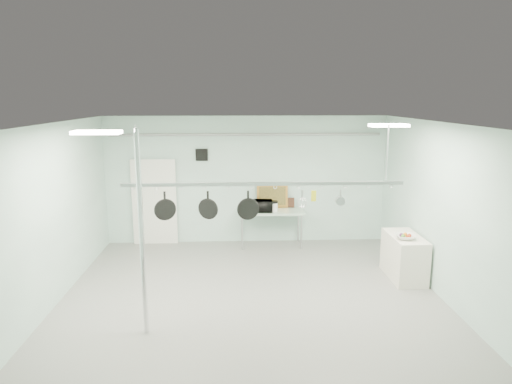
{
  "coord_description": "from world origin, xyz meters",
  "views": [
    {
      "loc": [
        -0.28,
        -7.28,
        3.64
      ],
      "look_at": [
        0.1,
        1.0,
        1.91
      ],
      "focal_mm": 32.0,
      "sensor_mm": 36.0,
      "label": 1
    }
  ],
  "objects_px": {
    "pot_rack": "(264,182)",
    "prep_table": "(271,213)",
    "skillet_left": "(165,206)",
    "skillet_mid": "(208,205)",
    "skillet_right": "(248,205)",
    "coffee_canister": "(274,207)",
    "microwave": "(262,206)",
    "chrome_pole": "(142,235)",
    "side_cabinet": "(404,257)",
    "fruit_bowl": "(405,237)"
  },
  "relations": [
    {
      "from": "coffee_canister",
      "to": "fruit_bowl",
      "type": "distance_m",
      "value": 3.33
    },
    {
      "from": "pot_rack",
      "to": "coffee_canister",
      "type": "height_order",
      "value": "pot_rack"
    },
    {
      "from": "side_cabinet",
      "to": "skillet_mid",
      "type": "bearing_deg",
      "value": -164.23
    },
    {
      "from": "microwave",
      "to": "skillet_left",
      "type": "xyz_separation_m",
      "value": [
        -1.84,
        -3.2,
        0.79
      ]
    },
    {
      "from": "pot_rack",
      "to": "skillet_left",
      "type": "distance_m",
      "value": 1.72
    },
    {
      "from": "skillet_left",
      "to": "coffee_canister",
      "type": "bearing_deg",
      "value": 35.81
    },
    {
      "from": "skillet_right",
      "to": "microwave",
      "type": "bearing_deg",
      "value": 71.51
    },
    {
      "from": "pot_rack",
      "to": "prep_table",
      "type": "bearing_deg",
      "value": 83.09
    },
    {
      "from": "chrome_pole",
      "to": "skillet_mid",
      "type": "bearing_deg",
      "value": 43.34
    },
    {
      "from": "skillet_left",
      "to": "skillet_mid",
      "type": "height_order",
      "value": "same"
    },
    {
      "from": "side_cabinet",
      "to": "coffee_canister",
      "type": "distance_m",
      "value": 3.3
    },
    {
      "from": "prep_table",
      "to": "skillet_right",
      "type": "xyz_separation_m",
      "value": [
        -0.66,
        -3.3,
        1.0
      ]
    },
    {
      "from": "prep_table",
      "to": "skillet_mid",
      "type": "distance_m",
      "value": 3.7
    },
    {
      "from": "side_cabinet",
      "to": "pot_rack",
      "type": "bearing_deg",
      "value": -159.55
    },
    {
      "from": "prep_table",
      "to": "microwave",
      "type": "xyz_separation_m",
      "value": [
        -0.24,
        -0.1,
        0.21
      ]
    },
    {
      "from": "pot_rack",
      "to": "fruit_bowl",
      "type": "bearing_deg",
      "value": 17.17
    },
    {
      "from": "coffee_canister",
      "to": "fruit_bowl",
      "type": "bearing_deg",
      "value": -43.86
    },
    {
      "from": "side_cabinet",
      "to": "skillet_right",
      "type": "bearing_deg",
      "value": -161.1
    },
    {
      "from": "chrome_pole",
      "to": "prep_table",
      "type": "xyz_separation_m",
      "value": [
        2.3,
        4.2,
        -0.77
      ]
    },
    {
      "from": "chrome_pole",
      "to": "microwave",
      "type": "xyz_separation_m",
      "value": [
        2.06,
        4.1,
        -0.55
      ]
    },
    {
      "from": "fruit_bowl",
      "to": "skillet_mid",
      "type": "relative_size",
      "value": 0.77
    },
    {
      "from": "prep_table",
      "to": "skillet_left",
      "type": "height_order",
      "value": "skillet_left"
    },
    {
      "from": "skillet_mid",
      "to": "skillet_right",
      "type": "relative_size",
      "value": 0.98
    },
    {
      "from": "fruit_bowl",
      "to": "skillet_mid",
      "type": "distance_m",
      "value": 4.01
    },
    {
      "from": "chrome_pole",
      "to": "side_cabinet",
      "type": "distance_m",
      "value": 5.37
    },
    {
      "from": "fruit_bowl",
      "to": "skillet_right",
      "type": "distance_m",
      "value": 3.37
    },
    {
      "from": "prep_table",
      "to": "skillet_right",
      "type": "distance_m",
      "value": 3.51
    },
    {
      "from": "prep_table",
      "to": "skillet_mid",
      "type": "height_order",
      "value": "skillet_mid"
    },
    {
      "from": "side_cabinet",
      "to": "microwave",
      "type": "bearing_deg",
      "value": 142.97
    },
    {
      "from": "microwave",
      "to": "fruit_bowl",
      "type": "bearing_deg",
      "value": 141.04
    },
    {
      "from": "coffee_canister",
      "to": "side_cabinet",
      "type": "bearing_deg",
      "value": -40.04
    },
    {
      "from": "side_cabinet",
      "to": "skillet_right",
      "type": "relative_size",
      "value": 2.37
    },
    {
      "from": "skillet_left",
      "to": "skillet_right",
      "type": "distance_m",
      "value": 1.41
    },
    {
      "from": "pot_rack",
      "to": "microwave",
      "type": "distance_m",
      "value": 3.42
    },
    {
      "from": "fruit_bowl",
      "to": "chrome_pole",
      "type": "bearing_deg",
      "value": -159.46
    },
    {
      "from": "chrome_pole",
      "to": "pot_rack",
      "type": "xyz_separation_m",
      "value": [
        1.9,
        0.9,
        0.63
      ]
    },
    {
      "from": "skillet_mid",
      "to": "skillet_left",
      "type": "bearing_deg",
      "value": -158.55
    },
    {
      "from": "prep_table",
      "to": "side_cabinet",
      "type": "distance_m",
      "value": 3.39
    },
    {
      "from": "coffee_canister",
      "to": "microwave",
      "type": "bearing_deg",
      "value": 178.61
    },
    {
      "from": "microwave",
      "to": "coffee_canister",
      "type": "height_order",
      "value": "microwave"
    },
    {
      "from": "fruit_bowl",
      "to": "skillet_right",
      "type": "xyz_separation_m",
      "value": [
        -3.13,
        -0.88,
        0.89
      ]
    },
    {
      "from": "chrome_pole",
      "to": "prep_table",
      "type": "height_order",
      "value": "chrome_pole"
    },
    {
      "from": "skillet_mid",
      "to": "skillet_right",
      "type": "xyz_separation_m",
      "value": [
        0.68,
        0.0,
        -0.0
      ]
    },
    {
      "from": "skillet_left",
      "to": "fruit_bowl",
      "type": "bearing_deg",
      "value": -9.45
    },
    {
      "from": "coffee_canister",
      "to": "skillet_right",
      "type": "relative_size",
      "value": 0.43
    },
    {
      "from": "microwave",
      "to": "skillet_mid",
      "type": "relative_size",
      "value": 1.03
    },
    {
      "from": "coffee_canister",
      "to": "fruit_bowl",
      "type": "relative_size",
      "value": 0.57
    },
    {
      "from": "skillet_left",
      "to": "skillet_mid",
      "type": "xyz_separation_m",
      "value": [
        0.73,
        0.0,
        -0.0
      ]
    },
    {
      "from": "skillet_left",
      "to": "side_cabinet",
      "type": "bearing_deg",
      "value": -7.1
    },
    {
      "from": "prep_table",
      "to": "skillet_right",
      "type": "relative_size",
      "value": 3.16
    }
  ]
}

